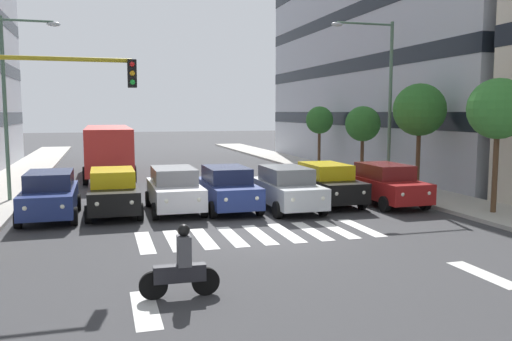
{
  "coord_description": "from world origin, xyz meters",
  "views": [
    {
      "loc": [
        4.73,
        15.8,
        3.9
      ],
      "look_at": [
        -0.79,
        -3.07,
        1.71
      ],
      "focal_mm": 36.93,
      "sensor_mm": 36.0,
      "label": 1
    }
  ],
  "objects_px": {
    "street_lamp_right": "(13,91)",
    "car_4": "(174,189)",
    "street_tree_2": "(363,124)",
    "street_tree_3": "(319,120)",
    "car_6": "(50,195)",
    "traffic_light_gantry": "(31,121)",
    "car_0": "(386,184)",
    "car_2": "(287,188)",
    "bus_behind_traffic": "(108,146)",
    "street_lamp_left": "(381,89)",
    "car_1": "(327,183)",
    "car_5": "(113,191)",
    "car_3": "(227,188)",
    "street_tree_0": "(498,109)",
    "street_tree_1": "(420,110)",
    "motorcycle_with_rider": "(181,267)"
  },
  "relations": [
    {
      "from": "car_4",
      "to": "street_lamp_right",
      "type": "height_order",
      "value": "street_lamp_right"
    },
    {
      "from": "car_0",
      "to": "car_2",
      "type": "bearing_deg",
      "value": -0.46
    },
    {
      "from": "street_tree_0",
      "to": "motorcycle_with_rider",
      "type": "bearing_deg",
      "value": 23.41
    },
    {
      "from": "car_6",
      "to": "traffic_light_gantry",
      "type": "distance_m",
      "value": 6.07
    },
    {
      "from": "traffic_light_gantry",
      "to": "street_lamp_left",
      "type": "height_order",
      "value": "street_lamp_left"
    },
    {
      "from": "car_1",
      "to": "street_tree_2",
      "type": "bearing_deg",
      "value": -127.76
    },
    {
      "from": "car_3",
      "to": "street_tree_0",
      "type": "height_order",
      "value": "street_tree_0"
    },
    {
      "from": "car_0",
      "to": "street_tree_2",
      "type": "relative_size",
      "value": 1.09
    },
    {
      "from": "car_1",
      "to": "street_tree_1",
      "type": "xyz_separation_m",
      "value": [
        -5.08,
        -1.01,
        3.1
      ]
    },
    {
      "from": "car_0",
      "to": "street_tree_2",
      "type": "xyz_separation_m",
      "value": [
        -2.8,
        -7.48,
        2.33
      ]
    },
    {
      "from": "car_5",
      "to": "car_4",
      "type": "bearing_deg",
      "value": 178.07
    },
    {
      "from": "car_4",
      "to": "street_tree_3",
      "type": "bearing_deg",
      "value": -132.05
    },
    {
      "from": "car_1",
      "to": "car_3",
      "type": "xyz_separation_m",
      "value": [
        4.37,
        0.15,
        0.0
      ]
    },
    {
      "from": "car_6",
      "to": "street_lamp_right",
      "type": "bearing_deg",
      "value": -67.45
    },
    {
      "from": "street_tree_3",
      "to": "bus_behind_traffic",
      "type": "bearing_deg",
      "value": 1.77
    },
    {
      "from": "car_4",
      "to": "street_tree_0",
      "type": "relative_size",
      "value": 0.89
    },
    {
      "from": "motorcycle_with_rider",
      "to": "traffic_light_gantry",
      "type": "bearing_deg",
      "value": -52.14
    },
    {
      "from": "car_4",
      "to": "car_5",
      "type": "height_order",
      "value": "same"
    },
    {
      "from": "car_1",
      "to": "motorcycle_with_rider",
      "type": "distance_m",
      "value": 12.24
    },
    {
      "from": "car_2",
      "to": "street_lamp_left",
      "type": "height_order",
      "value": "street_lamp_left"
    },
    {
      "from": "traffic_light_gantry",
      "to": "street_tree_2",
      "type": "distance_m",
      "value": 19.98
    },
    {
      "from": "car_1",
      "to": "car_4",
      "type": "relative_size",
      "value": 1.0
    },
    {
      "from": "street_tree_1",
      "to": "car_1",
      "type": "bearing_deg",
      "value": 11.29
    },
    {
      "from": "car_5",
      "to": "street_lamp_left",
      "type": "xyz_separation_m",
      "value": [
        -12.53,
        -2.05,
        4.12
      ]
    },
    {
      "from": "car_4",
      "to": "street_tree_0",
      "type": "distance_m",
      "value": 12.57
    },
    {
      "from": "car_4",
      "to": "street_tree_1",
      "type": "xyz_separation_m",
      "value": [
        -11.51,
        -0.88,
        3.1
      ]
    },
    {
      "from": "car_3",
      "to": "street_tree_1",
      "type": "distance_m",
      "value": 10.0
    },
    {
      "from": "traffic_light_gantry",
      "to": "car_3",
      "type": "bearing_deg",
      "value": -141.34
    },
    {
      "from": "car_2",
      "to": "street_tree_1",
      "type": "xyz_separation_m",
      "value": [
        -7.16,
        -1.86,
        3.1
      ]
    },
    {
      "from": "street_tree_2",
      "to": "street_tree_3",
      "type": "xyz_separation_m",
      "value": [
        -0.11,
        -6.46,
        0.11
      ]
    },
    {
      "from": "car_0",
      "to": "car_6",
      "type": "height_order",
      "value": "same"
    },
    {
      "from": "car_6",
      "to": "motorcycle_with_rider",
      "type": "height_order",
      "value": "car_6"
    },
    {
      "from": "bus_behind_traffic",
      "to": "street_tree_2",
      "type": "relative_size",
      "value": 2.57
    },
    {
      "from": "car_2",
      "to": "car_6",
      "type": "height_order",
      "value": "same"
    },
    {
      "from": "car_4",
      "to": "street_lamp_right",
      "type": "distance_m",
      "value": 8.27
    },
    {
      "from": "car_5",
      "to": "street_tree_0",
      "type": "relative_size",
      "value": 0.89
    },
    {
      "from": "car_6",
      "to": "street_lamp_right",
      "type": "xyz_separation_m",
      "value": [
        1.64,
        -3.95,
        3.88
      ]
    },
    {
      "from": "car_5",
      "to": "street_tree_2",
      "type": "bearing_deg",
      "value": -155.28
    },
    {
      "from": "car_5",
      "to": "car_1",
      "type": "bearing_deg",
      "value": 178.62
    },
    {
      "from": "bus_behind_traffic",
      "to": "street_lamp_left",
      "type": "distance_m",
      "value": 16.56
    },
    {
      "from": "car_2",
      "to": "traffic_light_gantry",
      "type": "bearing_deg",
      "value": 27.22
    },
    {
      "from": "car_3",
      "to": "car_1",
      "type": "bearing_deg",
      "value": -177.99
    },
    {
      "from": "car_4",
      "to": "street_tree_1",
      "type": "height_order",
      "value": "street_tree_1"
    },
    {
      "from": "car_2",
      "to": "car_3",
      "type": "distance_m",
      "value": 2.38
    },
    {
      "from": "bus_behind_traffic",
      "to": "street_tree_3",
      "type": "bearing_deg",
      "value": -178.23
    },
    {
      "from": "street_lamp_right",
      "to": "car_6",
      "type": "bearing_deg",
      "value": 112.55
    },
    {
      "from": "street_lamp_right",
      "to": "car_4",
      "type": "bearing_deg",
      "value": 148.28
    },
    {
      "from": "car_0",
      "to": "car_4",
      "type": "relative_size",
      "value": 1.0
    },
    {
      "from": "street_lamp_left",
      "to": "car_5",
      "type": "bearing_deg",
      "value": 9.28
    },
    {
      "from": "car_3",
      "to": "car_6",
      "type": "relative_size",
      "value": 1.0
    }
  ]
}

